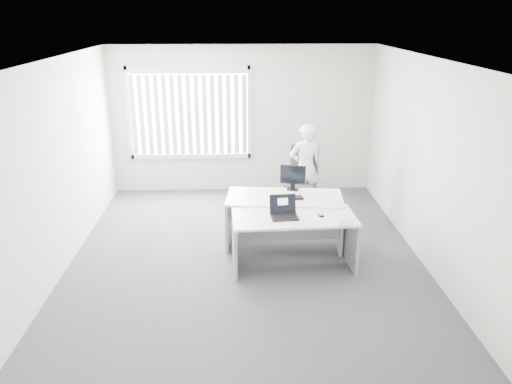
{
  "coord_description": "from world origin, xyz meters",
  "views": [
    {
      "loc": [
        -0.11,
        -6.44,
        3.37
      ],
      "look_at": [
        0.15,
        0.15,
        0.97
      ],
      "focal_mm": 35.0,
      "sensor_mm": 36.0,
      "label": 1
    }
  ],
  "objects_px": {
    "office_chair": "(302,192)",
    "laptop": "(285,208)",
    "person": "(305,168)",
    "monitor": "(293,178)",
    "desk_far": "(284,210)",
    "desk_near": "(294,230)"
  },
  "relations": [
    {
      "from": "office_chair",
      "to": "desk_near",
      "type": "bearing_deg",
      "value": -81.47
    },
    {
      "from": "desk_far",
      "to": "person",
      "type": "distance_m",
      "value": 1.5
    },
    {
      "from": "desk_near",
      "to": "laptop",
      "type": "height_order",
      "value": "laptop"
    },
    {
      "from": "office_chair",
      "to": "laptop",
      "type": "xyz_separation_m",
      "value": [
        -0.51,
        -2.11,
        0.54
      ]
    },
    {
      "from": "desk_far",
      "to": "office_chair",
      "type": "distance_m",
      "value": 1.43
    },
    {
      "from": "laptop",
      "to": "person",
      "type": "bearing_deg",
      "value": 70.42
    },
    {
      "from": "desk_far",
      "to": "monitor",
      "type": "bearing_deg",
      "value": 68.44
    },
    {
      "from": "person",
      "to": "monitor",
      "type": "relative_size",
      "value": 4.02
    },
    {
      "from": "office_chair",
      "to": "laptop",
      "type": "distance_m",
      "value": 2.24
    },
    {
      "from": "person",
      "to": "monitor",
      "type": "distance_m",
      "value": 1.17
    },
    {
      "from": "person",
      "to": "desk_near",
      "type": "bearing_deg",
      "value": 71.08
    },
    {
      "from": "person",
      "to": "monitor",
      "type": "bearing_deg",
      "value": 65.3
    },
    {
      "from": "laptop",
      "to": "monitor",
      "type": "distance_m",
      "value": 1.08
    },
    {
      "from": "office_chair",
      "to": "person",
      "type": "height_order",
      "value": "person"
    },
    {
      "from": "desk_far",
      "to": "laptop",
      "type": "height_order",
      "value": "laptop"
    },
    {
      "from": "laptop",
      "to": "desk_far",
      "type": "bearing_deg",
      "value": 79.83
    },
    {
      "from": "desk_near",
      "to": "desk_far",
      "type": "bearing_deg",
      "value": 92.49
    },
    {
      "from": "desk_near",
      "to": "laptop",
      "type": "bearing_deg",
      "value": -160.06
    },
    {
      "from": "person",
      "to": "monitor",
      "type": "xyz_separation_m",
      "value": [
        -0.35,
        -1.1,
        0.19
      ]
    },
    {
      "from": "desk_near",
      "to": "person",
      "type": "xyz_separation_m",
      "value": [
        0.44,
        2.1,
        0.24
      ]
    },
    {
      "from": "desk_far",
      "to": "monitor",
      "type": "distance_m",
      "value": 0.53
    },
    {
      "from": "office_chair",
      "to": "laptop",
      "type": "relative_size",
      "value": 3.24
    }
  ]
}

